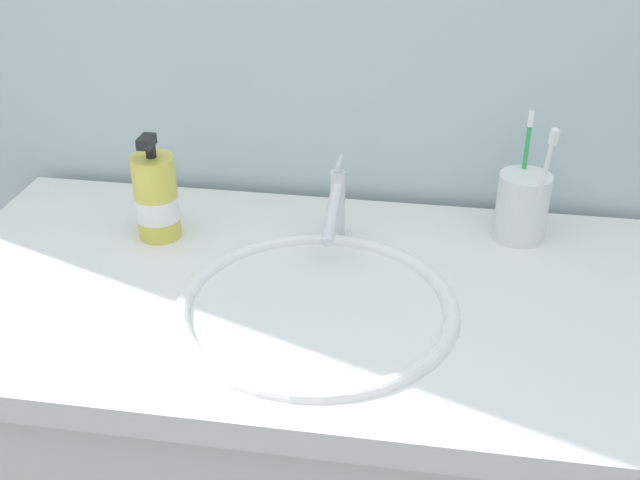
# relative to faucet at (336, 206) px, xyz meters

# --- Properties ---
(tiled_wall_back) EXTENTS (2.31, 0.04, 2.40)m
(tiled_wall_back) POSITION_rel_faucet_xyz_m (-0.03, 0.19, 0.25)
(tiled_wall_back) COLOR silver
(tiled_wall_back) RESTS_ON ground
(sink_basin) EXTENTS (0.39, 0.39, 0.13)m
(sink_basin) POSITION_rel_faucet_xyz_m (0.00, -0.19, -0.11)
(sink_basin) COLOR white
(sink_basin) RESTS_ON vanity_counter
(faucet) EXTENTS (0.02, 0.15, 0.12)m
(faucet) POSITION_rel_faucet_xyz_m (0.00, 0.00, 0.00)
(faucet) COLOR silver
(faucet) RESTS_ON sink_basin
(toothbrush_cup) EXTENTS (0.08, 0.08, 0.11)m
(toothbrush_cup) POSITION_rel_faucet_xyz_m (0.29, 0.06, -0.01)
(toothbrush_cup) COLOR white
(toothbrush_cup) RESTS_ON vanity_counter
(toothbrush_green) EXTENTS (0.01, 0.04, 0.19)m
(toothbrush_green) POSITION_rel_faucet_xyz_m (0.28, 0.09, 0.05)
(toothbrush_green) COLOR green
(toothbrush_green) RESTS_ON toothbrush_cup
(toothbrush_white) EXTENTS (0.02, 0.04, 0.20)m
(toothbrush_white) POSITION_rel_faucet_xyz_m (0.30, 0.02, 0.05)
(toothbrush_white) COLOR white
(toothbrush_white) RESTS_ON toothbrush_cup
(soap_dispenser) EXTENTS (0.07, 0.07, 0.17)m
(soap_dispenser) POSITION_rel_faucet_xyz_m (-0.28, -0.02, 0.00)
(soap_dispenser) COLOR #DBCC4C
(soap_dispenser) RESTS_ON vanity_counter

